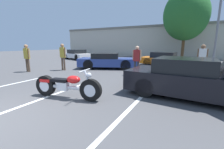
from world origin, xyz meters
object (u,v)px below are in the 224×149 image
tree_background (186,15)px  spectator_far_lot (63,54)px  spectator_midground (27,56)px  parked_car_mid_row (107,61)px  show_car_hood_open (189,78)px  motorcycle (67,86)px  spectator_by_show_car (202,58)px  light_pole (221,9)px  spectator_near_motorcycle (137,58)px  parked_car_right_row (165,59)px  parked_car_left_row (77,55)px

tree_background → spectator_far_lot: bearing=-121.5°
spectator_midground → parked_car_mid_row: bearing=43.9°
show_car_hood_open → spectator_far_lot: (-7.84, 1.97, 0.45)m
motorcycle → spectator_midground: 6.40m
spectator_by_show_car → spectator_midground: bearing=-159.9°
show_car_hood_open → spectator_far_lot: size_ratio=2.28×
tree_background → motorcycle: size_ratio=3.11×
light_pole → motorcycle: bearing=-113.5°
spectator_near_motorcycle → spectator_far_lot: bearing=-171.7°
spectator_by_show_car → spectator_far_lot: bearing=-166.0°
light_pole → spectator_far_lot: size_ratio=4.66×
motorcycle → spectator_far_lot: size_ratio=1.34×
parked_car_mid_row → motorcycle: bearing=-96.0°
motorcycle → parked_car_right_row: parked_car_right_row is taller
tree_background → spectator_far_lot: size_ratio=4.15×
parked_car_mid_row → parked_car_left_row: (-6.81, 4.53, -0.00)m
parked_car_right_row → light_pole: bearing=40.6°
spectator_midground → spectator_far_lot: (1.58, 1.55, 0.03)m
spectator_far_lot → light_pole: bearing=40.6°
spectator_by_show_car → spectator_far_lot: (-8.36, -2.09, 0.03)m
motorcycle → parked_car_right_row: (1.60, 9.67, 0.13)m
light_pole → tree_background: (-2.75, 2.96, 0.24)m
parked_car_mid_row → spectator_midground: bearing=-160.0°
tree_background → parked_car_right_row: 7.13m
tree_background → spectator_near_motorcycle: (-1.81, -10.48, -3.86)m
parked_car_mid_row → spectator_by_show_car: size_ratio=2.59×
parked_car_left_row → light_pole: bearing=25.6°
light_pole → tree_background: light_pole is taller
parked_car_mid_row → light_pole: bearing=15.9°
motorcycle → parked_car_left_row: 13.88m
light_pole → spectator_by_show_car: 7.23m
show_car_hood_open → spectator_far_lot: bearing=169.0°
parked_car_left_row → spectator_far_lot: bearing=-36.6°
spectator_near_motorcycle → spectator_midground: spectator_midground is taller
show_car_hood_open → parked_car_mid_row: size_ratio=0.91×
light_pole → spectator_near_motorcycle: light_pole is taller
show_car_hood_open → spectator_by_show_car: (0.52, 4.06, 0.42)m
parked_car_right_row → spectator_near_motorcycle: spectator_near_motorcycle is taller
tree_background → show_car_hood_open: size_ratio=1.82×
motorcycle → parked_car_left_row: bearing=119.5°
spectator_far_lot → spectator_midground: bearing=-135.5°
show_car_hood_open → parked_car_right_row: size_ratio=0.99×
show_car_hood_open → parked_car_left_row: (-12.37, 8.66, -0.08)m
parked_car_left_row → tree_background: bearing=41.0°
motorcycle → parked_car_left_row: size_ratio=0.55×
spectator_near_motorcycle → tree_background: bearing=80.2°
parked_car_left_row → parked_car_right_row: 10.46m
light_pole → parked_car_mid_row: 10.36m
parked_car_mid_row → tree_background: bearing=39.3°
parked_car_mid_row → parked_car_right_row: size_ratio=1.09×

